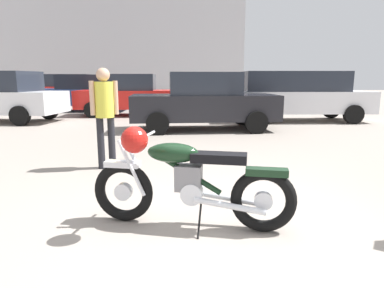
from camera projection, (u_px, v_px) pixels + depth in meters
name	position (u px, v px, depth m)	size (l,w,h in m)	color
ground_plane	(224.00, 229.00, 3.35)	(80.00, 80.00, 0.00)	gray
vintage_motorcycle	(185.00, 180.00, 3.32)	(2.04, 0.75, 1.07)	black
bystander	(105.00, 108.00, 5.47)	(0.43, 0.30, 1.66)	black
silver_sedan_mid	(130.00, 95.00, 13.61)	(4.28, 2.09, 1.67)	black
dark_sedan_left	(298.00, 94.00, 11.80)	(4.81, 2.22, 1.74)	black
red_hatchback_near	(204.00, 101.00, 9.77)	(4.20, 1.92, 1.67)	black
blue_hatchback_right	(83.00, 93.00, 15.43)	(4.31, 2.15, 1.67)	black
white_estate_far	(56.00, 88.00, 19.04)	(4.70, 1.98, 1.74)	black
industrial_building	(111.00, 38.00, 30.85)	(23.19, 11.68, 19.66)	#B2B2B7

